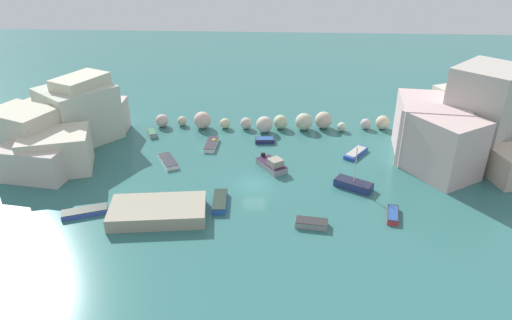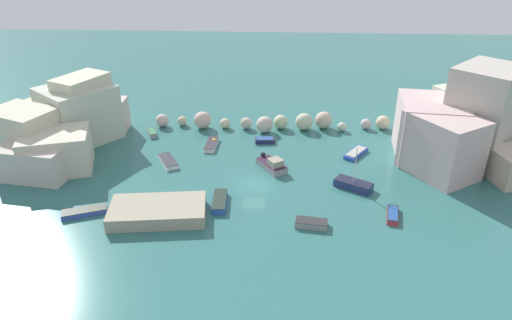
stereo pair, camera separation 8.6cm
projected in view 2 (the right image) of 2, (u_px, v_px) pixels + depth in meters
cove_water at (254, 184)px, 52.90m from camera, size 160.00×160.00×0.00m
cliff_headland_left at (66, 125)px, 60.51m from camera, size 14.26×21.22×8.60m
cliff_headland_right at (467, 128)px, 56.85m from camera, size 18.98×18.32×11.49m
rock_breakwater at (275, 122)px, 66.44m from camera, size 33.14×4.26×2.41m
stone_dock at (158, 211)px, 46.87m from camera, size 9.98×6.19×1.34m
channel_buoy at (214, 141)px, 62.46m from camera, size 0.67×0.67×0.67m
moored_boat_0 at (353, 184)px, 52.02m from camera, size 4.37×3.52×4.94m
moored_boat_1 at (356, 153)px, 59.41m from camera, size 3.45×4.12×0.53m
moored_boat_2 at (220, 201)px, 49.14m from camera, size 1.65×4.25×0.66m
moored_boat_3 at (85, 212)px, 47.49m from camera, size 4.65×2.96×0.55m
moored_boat_4 at (152, 133)px, 64.93m from camera, size 2.00×2.81×0.58m
moored_boat_5 at (211, 144)px, 61.66m from camera, size 1.52×4.17×0.53m
moored_boat_6 at (272, 165)px, 55.91m from camera, size 3.90×4.51×1.58m
moored_boat_7 at (311, 223)px, 45.59m from camera, size 3.26×1.75×0.65m
moored_boat_8 at (168, 161)px, 57.42m from camera, size 3.27×4.29×0.55m
moored_boat_9 at (393, 215)px, 47.01m from camera, size 1.71×3.34×0.51m
moored_boat_10 at (150, 208)px, 48.06m from camera, size 3.84×2.13×0.58m
moored_boat_11 at (265, 140)px, 62.75m from camera, size 2.65×1.47×0.60m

